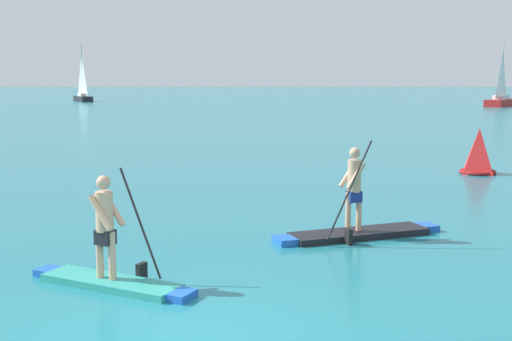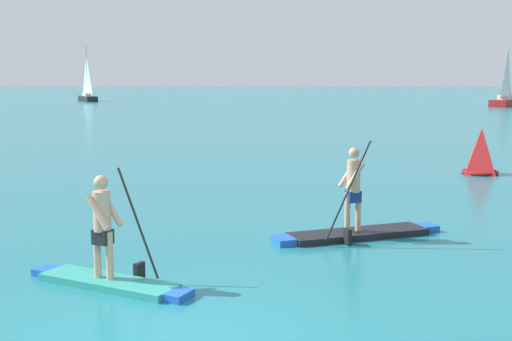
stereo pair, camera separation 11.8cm
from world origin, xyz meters
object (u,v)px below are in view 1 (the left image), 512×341
object	(u,v)px
sailboat_left_horizon	(83,95)
sailboat_right_horizon	(501,99)
paddleboarder_mid_center	(110,262)
paddleboarder_far_right	(357,222)
race_marker_buoy	(479,153)

from	to	relation	value
sailboat_left_horizon	sailboat_right_horizon	bearing A→B (deg)	-135.24
paddleboarder_mid_center	paddleboarder_far_right	distance (m)	5.14
sailboat_left_horizon	paddleboarder_mid_center	bearing A→B (deg)	166.46
paddleboarder_mid_center	sailboat_right_horizon	bearing A→B (deg)	91.52
paddleboarder_mid_center	sailboat_right_horizon	xyz separation A→B (m)	(30.38, 61.89, 0.45)
paddleboarder_mid_center	sailboat_left_horizon	world-z (taller)	sailboat_left_horizon
sailboat_right_horizon	race_marker_buoy	bearing A→B (deg)	-164.74
paddleboarder_far_right	sailboat_right_horizon	size ratio (longest dim) A/B	0.51
paddleboarder_far_right	race_marker_buoy	size ratio (longest dim) A/B	2.31
sailboat_right_horizon	sailboat_left_horizon	bearing A→B (deg)	110.17
paddleboarder_far_right	sailboat_right_horizon	distance (m)	64.49
paddleboarder_far_right	sailboat_left_horizon	distance (m)	78.43
race_marker_buoy	paddleboarder_mid_center	bearing A→B (deg)	-130.30
paddleboarder_far_right	sailboat_left_horizon	bearing A→B (deg)	-91.51
paddleboarder_far_right	race_marker_buoy	xyz separation A→B (m)	(5.43, 8.42, 0.37)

